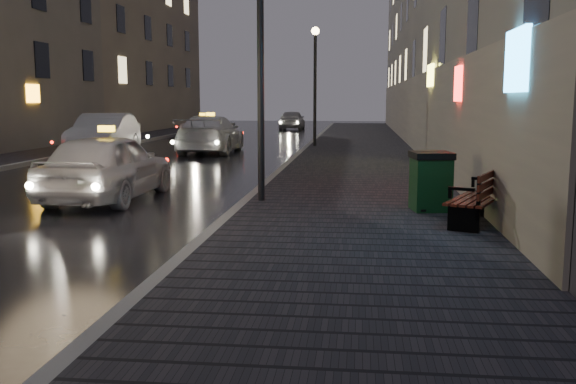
{
  "coord_description": "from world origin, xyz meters",
  "views": [
    {
      "loc": [
        3.88,
        -7.14,
        2.25
      ],
      "look_at": [
        2.81,
        2.46,
        0.85
      ],
      "focal_mm": 40.0,
      "sensor_mm": 36.0,
      "label": 1
    }
  ],
  "objects_px": {
    "taxi_near": "(108,166)",
    "taxi_far": "(203,126)",
    "trash_bin": "(431,181)",
    "car_left_mid": "(104,135)",
    "lamp_far": "(315,71)",
    "bench": "(480,197)",
    "car_far": "(292,120)",
    "lamp_near": "(260,37)",
    "taxi_mid": "(211,134)"
  },
  "relations": [
    {
      "from": "taxi_far",
      "to": "car_far",
      "type": "xyz_separation_m",
      "value": [
        4.4,
        9.51,
        0.08
      ]
    },
    {
      "from": "trash_bin",
      "to": "car_far",
      "type": "height_order",
      "value": "car_far"
    },
    {
      "from": "trash_bin",
      "to": "taxi_mid",
      "type": "xyz_separation_m",
      "value": [
        -7.61,
        14.33,
        0.06
      ]
    },
    {
      "from": "lamp_near",
      "to": "car_far",
      "type": "relative_size",
      "value": 1.25
    },
    {
      "from": "taxi_far",
      "to": "car_left_mid",
      "type": "bearing_deg",
      "value": -97.13
    },
    {
      "from": "lamp_near",
      "to": "taxi_far",
      "type": "xyz_separation_m",
      "value": [
        -7.35,
        24.68,
        -2.85
      ]
    },
    {
      "from": "car_far",
      "to": "bench",
      "type": "bearing_deg",
      "value": 100.45
    },
    {
      "from": "taxi_near",
      "to": "car_left_mid",
      "type": "distance_m",
      "value": 12.03
    },
    {
      "from": "lamp_near",
      "to": "taxi_near",
      "type": "relative_size",
      "value": 1.17
    },
    {
      "from": "trash_bin",
      "to": "taxi_far",
      "type": "relative_size",
      "value": 0.24
    },
    {
      "from": "bench",
      "to": "taxi_mid",
      "type": "xyz_separation_m",
      "value": [
        -8.29,
        15.64,
        0.16
      ]
    },
    {
      "from": "lamp_far",
      "to": "taxi_near",
      "type": "xyz_separation_m",
      "value": [
        -3.55,
        -15.44,
        -2.72
      ]
    },
    {
      "from": "car_left_mid",
      "to": "taxi_far",
      "type": "xyz_separation_m",
      "value": [
        0.82,
        13.01,
        -0.2
      ]
    },
    {
      "from": "car_left_mid",
      "to": "taxi_far",
      "type": "bearing_deg",
      "value": 79.98
    },
    {
      "from": "lamp_far",
      "to": "taxi_near",
      "type": "bearing_deg",
      "value": -102.96
    },
    {
      "from": "taxi_near",
      "to": "car_far",
      "type": "distance_m",
      "value": 33.63
    },
    {
      "from": "lamp_near",
      "to": "taxi_far",
      "type": "relative_size",
      "value": 1.14
    },
    {
      "from": "trash_bin",
      "to": "taxi_near",
      "type": "height_order",
      "value": "taxi_near"
    },
    {
      "from": "taxi_mid",
      "to": "lamp_near",
      "type": "bearing_deg",
      "value": 105.98
    },
    {
      "from": "taxi_near",
      "to": "car_left_mid",
      "type": "xyz_separation_m",
      "value": [
        -4.62,
        11.11,
        0.08
      ]
    },
    {
      "from": "lamp_near",
      "to": "trash_bin",
      "type": "distance_m",
      "value": 4.46
    },
    {
      "from": "bench",
      "to": "trash_bin",
      "type": "height_order",
      "value": "trash_bin"
    },
    {
      "from": "bench",
      "to": "car_far",
      "type": "height_order",
      "value": "car_far"
    },
    {
      "from": "trash_bin",
      "to": "taxi_near",
      "type": "xyz_separation_m",
      "value": [
        -6.94,
        1.42,
        0.05
      ]
    },
    {
      "from": "lamp_far",
      "to": "bench",
      "type": "distance_m",
      "value": 18.84
    },
    {
      "from": "trash_bin",
      "to": "car_left_mid",
      "type": "xyz_separation_m",
      "value": [
        -11.56,
        12.52,
        0.13
      ]
    },
    {
      "from": "bench",
      "to": "taxi_far",
      "type": "height_order",
      "value": "taxi_far"
    },
    {
      "from": "taxi_mid",
      "to": "car_far",
      "type": "height_order",
      "value": "taxi_mid"
    },
    {
      "from": "car_left_mid",
      "to": "car_far",
      "type": "distance_m",
      "value": 23.12
    },
    {
      "from": "lamp_near",
      "to": "lamp_far",
      "type": "distance_m",
      "value": 16.0
    },
    {
      "from": "lamp_near",
      "to": "car_left_mid",
      "type": "relative_size",
      "value": 1.03
    },
    {
      "from": "car_far",
      "to": "taxi_far",
      "type": "bearing_deg",
      "value": 64.72
    },
    {
      "from": "lamp_near",
      "to": "trash_bin",
      "type": "bearing_deg",
      "value": -14.14
    },
    {
      "from": "taxi_near",
      "to": "taxi_far",
      "type": "xyz_separation_m",
      "value": [
        -3.8,
        24.11,
        -0.12
      ]
    },
    {
      "from": "trash_bin",
      "to": "taxi_far",
      "type": "xyz_separation_m",
      "value": [
        -10.74,
        25.53,
        -0.07
      ]
    },
    {
      "from": "lamp_far",
      "to": "car_left_mid",
      "type": "bearing_deg",
      "value": -152.08
    },
    {
      "from": "trash_bin",
      "to": "car_left_mid",
      "type": "bearing_deg",
      "value": 123.94
    },
    {
      "from": "taxi_mid",
      "to": "taxi_far",
      "type": "relative_size",
      "value": 1.16
    },
    {
      "from": "car_left_mid",
      "to": "trash_bin",
      "type": "bearing_deg",
      "value": -53.69
    },
    {
      "from": "lamp_far",
      "to": "bench",
      "type": "bearing_deg",
      "value": -77.39
    },
    {
      "from": "bench",
      "to": "taxi_mid",
      "type": "height_order",
      "value": "taxi_mid"
    },
    {
      "from": "trash_bin",
      "to": "car_left_mid",
      "type": "height_order",
      "value": "car_left_mid"
    },
    {
      "from": "lamp_far",
      "to": "taxi_far",
      "type": "relative_size",
      "value": 1.14
    },
    {
      "from": "lamp_far",
      "to": "taxi_near",
      "type": "distance_m",
      "value": 16.07
    },
    {
      "from": "lamp_near",
      "to": "taxi_near",
      "type": "distance_m",
      "value": 4.51
    },
    {
      "from": "trash_bin",
      "to": "car_left_mid",
      "type": "distance_m",
      "value": 17.04
    },
    {
      "from": "lamp_near",
      "to": "car_far",
      "type": "distance_m",
      "value": 34.43
    },
    {
      "from": "lamp_near",
      "to": "car_left_mid",
      "type": "height_order",
      "value": "lamp_near"
    },
    {
      "from": "car_far",
      "to": "lamp_near",
      "type": "bearing_deg",
      "value": 94.46
    },
    {
      "from": "car_left_mid",
      "to": "car_far",
      "type": "bearing_deg",
      "value": 70.54
    }
  ]
}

